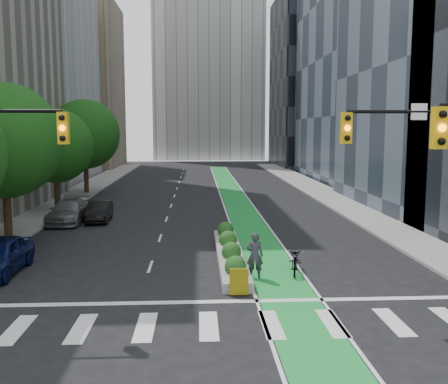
{
  "coord_description": "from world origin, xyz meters",
  "views": [
    {
      "loc": [
        -0.31,
        -16.2,
        6.23
      ],
      "look_at": [
        1.03,
        9.16,
        3.0
      ],
      "focal_mm": 40.0,
      "sensor_mm": 36.0,
      "label": 1
    }
  ],
  "objects": [
    {
      "name": "tree_mid",
      "position": [
        -11.0,
        12.0,
        5.57
      ],
      "size": [
        6.4,
        6.4,
        8.78
      ],
      "color": "black",
      "rests_on": "ground"
    },
    {
      "name": "parked_car_left_far",
      "position": [
        -8.92,
        17.11,
        0.76
      ],
      "size": [
        2.15,
        5.26,
        1.52
      ],
      "primitive_type": "imported",
      "rotation": [
        0.0,
        0.0,
        -0.0
      ],
      "color": "#5D5F62",
      "rests_on": "ground"
    },
    {
      "name": "median_planter",
      "position": [
        1.2,
        7.04,
        0.37
      ],
      "size": [
        1.2,
        10.26,
        1.1
      ],
      "color": "gray",
      "rests_on": "ground"
    },
    {
      "name": "bike_lane_paint",
      "position": [
        3.0,
        30.0,
        0.01
      ],
      "size": [
        2.2,
        70.0,
        0.01
      ],
      "primitive_type": "cube",
      "color": "green",
      "rests_on": "ground"
    },
    {
      "name": "building_tan_far",
      "position": [
        -20.0,
        66.0,
        13.0
      ],
      "size": [
        14.0,
        16.0,
        26.0
      ],
      "primitive_type": "cube",
      "color": "tan",
      "rests_on": "ground"
    },
    {
      "name": "tree_far",
      "position": [
        -11.0,
        32.0,
        5.69
      ],
      "size": [
        6.6,
        6.6,
        9.0
      ],
      "color": "black",
      "rests_on": "ground"
    },
    {
      "name": "tree_midfar",
      "position": [
        -11.0,
        22.0,
        4.95
      ],
      "size": [
        5.6,
        5.6,
        7.76
      ],
      "color": "black",
      "rests_on": "ground"
    },
    {
      "name": "building_glass_far",
      "position": [
        21.0,
        45.0,
        21.0
      ],
      "size": [
        14.0,
        24.0,
        42.0
      ],
      "primitive_type": "cube",
      "color": "#19212D",
      "rests_on": "ground"
    },
    {
      "name": "building_dark_end",
      "position": [
        20.0,
        68.0,
        14.0
      ],
      "size": [
        14.0,
        18.0,
        28.0
      ],
      "primitive_type": "cube",
      "color": "black",
      "rests_on": "ground"
    },
    {
      "name": "sidewalk_right",
      "position": [
        11.8,
        25.0,
        0.07
      ],
      "size": [
        3.6,
        90.0,
        0.15
      ],
      "primitive_type": "cube",
      "color": "gray",
      "rests_on": "ground"
    },
    {
      "name": "ground",
      "position": [
        0.0,
        0.0,
        0.0
      ],
      "size": [
        160.0,
        160.0,
        0.0
      ],
      "primitive_type": "plane",
      "color": "black",
      "rests_on": "ground"
    },
    {
      "name": "sidewalk_left",
      "position": [
        -11.8,
        25.0,
        0.07
      ],
      "size": [
        3.6,
        90.0,
        0.15
      ],
      "primitive_type": "cube",
      "color": "gray",
      "rests_on": "ground"
    },
    {
      "name": "parked_car_left_mid",
      "position": [
        -7.0,
        17.55,
        0.67
      ],
      "size": [
        1.63,
        4.15,
        1.35
      ],
      "primitive_type": "imported",
      "rotation": [
        0.0,
        0.0,
        0.05
      ],
      "color": "black",
      "rests_on": "ground"
    },
    {
      "name": "bicycle",
      "position": [
        3.9,
        4.68,
        0.57
      ],
      "size": [
        1.2,
        2.28,
        1.14
      ],
      "primitive_type": "imported",
      "rotation": [
        0.0,
        0.0,
        -0.22
      ],
      "color": "gray",
      "rests_on": "ground"
    },
    {
      "name": "cyclist",
      "position": [
        2.05,
        4.03,
        0.97
      ],
      "size": [
        0.77,
        0.56,
        1.94
      ],
      "primitive_type": "imported",
      "rotation": [
        0.0,
        0.0,
        3.0
      ],
      "color": "#322E37",
      "rests_on": "ground"
    }
  ]
}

